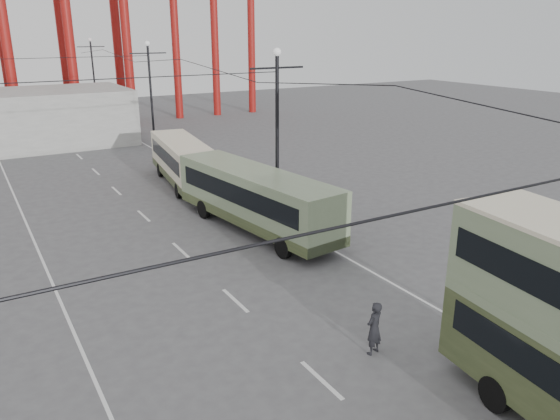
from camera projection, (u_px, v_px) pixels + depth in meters
road_markings at (159, 227)px, 29.62m from camera, size 12.52×120.00×0.01m
lamp_post_mid at (277, 136)px, 29.88m from camera, size 3.20×0.44×9.32m
lamp_post_far at (151, 96)px, 47.87m from camera, size 3.20×0.44×9.32m
lamp_post_distant at (94, 78)px, 65.86m from camera, size 3.20×0.44×9.32m
fairground_shed at (2, 121)px, 48.69m from camera, size 22.00×10.00×5.00m
single_decker_green at (256, 197)px, 28.66m from camera, size 4.10×11.74×3.25m
single_decker_cream at (183, 160)px, 37.37m from camera, size 3.71×9.96×3.02m
pedestrian at (374, 328)px, 17.82m from camera, size 0.78×0.62×1.86m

